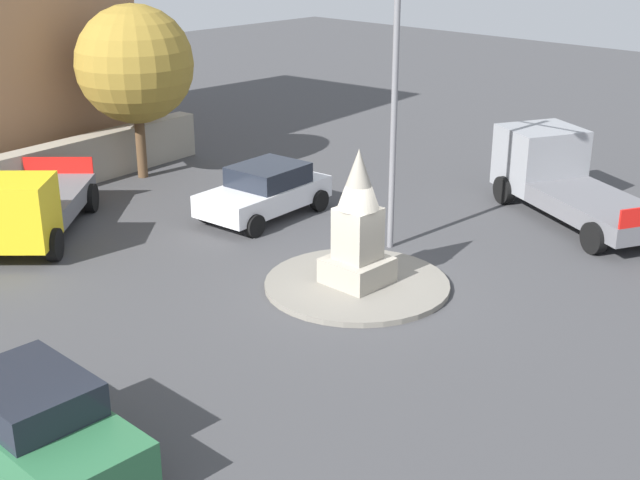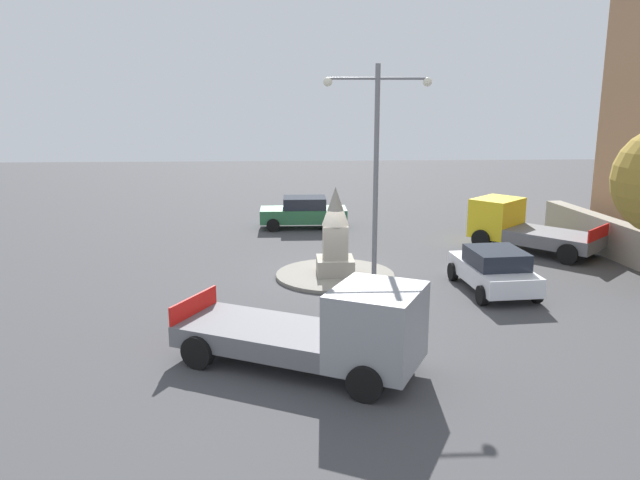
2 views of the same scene
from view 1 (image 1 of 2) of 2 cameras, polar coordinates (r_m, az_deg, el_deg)
name	(u,v)px [view 1 (image 1 of 2)]	position (r m, az deg, el deg)	size (l,w,h in m)	color
ground_plane	(357,287)	(20.38, 2.46, -3.11)	(80.00, 80.00, 0.00)	#424244
traffic_island	(357,284)	(20.35, 2.46, -2.94)	(4.37, 4.37, 0.13)	gray
monument	(358,224)	(19.80, 2.53, 1.05)	(1.35, 1.35, 3.23)	#9E9687
streetlamp	(395,74)	(21.61, 5.01, 10.91)	(3.36, 0.28, 7.53)	slate
car_green_waiting	(34,421)	(14.52, -18.44, -11.32)	(4.27, 1.94, 1.56)	#2D6B42
car_white_parked_left	(265,190)	(24.89, -3.65, 3.30)	(2.35, 4.14, 1.51)	silver
truck_grey_far_side	(563,178)	(26.04, 15.77, 3.98)	(6.43, 4.66, 2.28)	gray
truck_yellow_passing	(25,208)	(24.04, -18.97, 2.04)	(5.22, 5.30, 2.10)	yellow
stone_boundary_wall	(45,170)	(28.23, -17.74, 4.41)	(12.32, 0.70, 1.51)	#9E9687
tree_near_wall	(135,64)	(28.64, -12.17, 11.30)	(3.78, 3.78, 5.64)	brown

